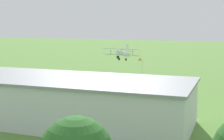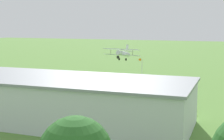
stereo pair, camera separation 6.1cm
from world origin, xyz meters
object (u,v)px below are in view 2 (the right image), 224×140
object	(u,v)px
car_red	(12,91)
person_by_parked_cars	(169,101)
windsock	(140,61)
person_watching_takeoff	(29,89)
hangar	(70,101)
biplane	(123,53)
person_at_fence_line	(194,107)
person_walking_on_apron	(194,104)

from	to	relation	value
car_red	person_by_parked_cars	size ratio (longest dim) A/B	2.34
person_by_parked_cars	windsock	size ratio (longest dim) A/B	0.28
person_watching_takeoff	hangar	bearing A→B (deg)	138.87
car_red	windsock	bearing A→B (deg)	-133.31
biplane	windsock	xyz separation A→B (m)	(-5.63, 4.02, -1.37)
biplane	car_red	xyz separation A→B (m)	(14.20, 25.06, -5.94)
car_red	person_by_parked_cars	xyz separation A→B (m)	(-30.74, -2.77, 0.06)
person_at_fence_line	windsock	world-z (taller)	windsock
biplane	person_by_parked_cars	distance (m)	28.38
car_red	person_watching_takeoff	xyz separation A→B (m)	(-1.92, -2.97, 0.06)
biplane	person_watching_takeoff	distance (m)	25.95
hangar	person_by_parked_cars	xyz separation A→B (m)	(-10.78, -15.56, -2.39)
person_walking_on_apron	person_watching_takeoff	bearing A→B (deg)	-1.49
person_at_fence_line	person_by_parked_cars	bearing A→B (deg)	-36.53
person_walking_on_apron	person_watching_takeoff	xyz separation A→B (m)	(33.15, -0.86, 0.03)
hangar	person_watching_takeoff	xyz separation A→B (m)	(18.05, -15.76, -2.39)
person_at_fence_line	hangar	bearing A→B (deg)	38.06
person_at_fence_line	biplane	bearing A→B (deg)	-50.51
windsock	biplane	bearing A→B (deg)	-35.52
hangar	person_walking_on_apron	size ratio (longest dim) A/B	20.91
car_red	person_watching_takeoff	world-z (taller)	person_watching_takeoff
person_watching_takeoff	person_walking_on_apron	bearing A→B (deg)	178.51
biplane	person_by_parked_cars	world-z (taller)	biplane
person_walking_on_apron	windsock	distance (m)	24.72
windsock	person_walking_on_apron	bearing A→B (deg)	128.83
car_red	person_by_parked_cars	distance (m)	30.87
person_walking_on_apron	windsock	bearing A→B (deg)	-51.17
hangar	person_walking_on_apron	world-z (taller)	hangar
person_watching_takeoff	biplane	bearing A→B (deg)	-119.07
biplane	person_by_parked_cars	bearing A→B (deg)	126.59
person_by_parked_cars	hangar	bearing A→B (deg)	55.29
biplane	person_at_fence_line	xyz separation A→B (m)	(-21.22, 25.75, -5.85)
hangar	car_red	world-z (taller)	hangar
hangar	person_by_parked_cars	world-z (taller)	hangar
hangar	person_watching_takeoff	size ratio (longest dim) A/B	20.15
car_red	person_by_parked_cars	world-z (taller)	person_by_parked_cars
person_at_fence_line	person_watching_takeoff	bearing A→B (deg)	-6.25
person_watching_takeoff	person_at_fence_line	world-z (taller)	person_at_fence_line
person_watching_takeoff	windsock	bearing A→B (deg)	-134.76
car_red	windsock	distance (m)	29.27
hangar	biplane	xyz separation A→B (m)	(5.77, -37.85, 3.48)
person_walking_on_apron	person_by_parked_cars	bearing A→B (deg)	-8.69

